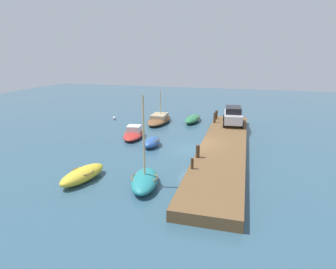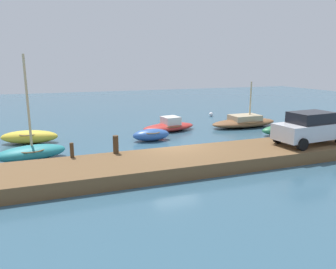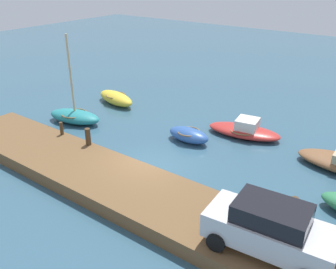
{
  "view_description": "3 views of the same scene",
  "coord_description": "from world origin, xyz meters",
  "px_view_note": "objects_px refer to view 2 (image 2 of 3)",
  "views": [
    {
      "loc": [
        -21.77,
        -3.64,
        7.66
      ],
      "look_at": [
        -0.74,
        2.08,
        1.34
      ],
      "focal_mm": 30.49,
      "sensor_mm": 36.0,
      "label": 1
    },
    {
      "loc": [
        -6.26,
        -16.01,
        5.0
      ],
      "look_at": [
        0.5,
        2.21,
        0.66
      ],
      "focal_mm": 34.45,
      "sensor_mm": 36.0,
      "label": 2
    },
    {
      "loc": [
        9.81,
        -11.83,
        9.05
      ],
      "look_at": [
        -0.21,
        1.82,
        1.1
      ],
      "focal_mm": 39.24,
      "sensor_mm": 36.0,
      "label": 3
    }
  ],
  "objects_px": {
    "rowboat_green": "(288,130)",
    "parked_car": "(310,128)",
    "rowboat_yellow": "(30,137)",
    "marker_buoy": "(211,114)",
    "mooring_post_mid_east": "(288,128)",
    "motorboat_red": "(169,126)",
    "dinghy_blue": "(151,135)",
    "mooring_post_west": "(72,150)",
    "sailboat_brown": "(244,122)",
    "mooring_post_east": "(311,127)",
    "mooring_post_mid_west": "(116,144)",
    "rowboat_teal": "(31,152)"
  },
  "relations": [
    {
      "from": "sailboat_brown",
      "to": "mooring_post_west",
      "type": "relative_size",
      "value": 8.07
    },
    {
      "from": "rowboat_yellow",
      "to": "marker_buoy",
      "type": "distance_m",
      "value": 16.64
    },
    {
      "from": "motorboat_red",
      "to": "mooring_post_mid_east",
      "type": "bearing_deg",
      "value": -62.63
    },
    {
      "from": "parked_car",
      "to": "sailboat_brown",
      "type": "bearing_deg",
      "value": 76.98
    },
    {
      "from": "parked_car",
      "to": "marker_buoy",
      "type": "height_order",
      "value": "parked_car"
    },
    {
      "from": "rowboat_teal",
      "to": "mooring_post_mid_east",
      "type": "distance_m",
      "value": 14.68
    },
    {
      "from": "mooring_post_west",
      "to": "mooring_post_east",
      "type": "distance_m",
      "value": 14.28
    },
    {
      "from": "dinghy_blue",
      "to": "mooring_post_east",
      "type": "relative_size",
      "value": 2.63
    },
    {
      "from": "sailboat_brown",
      "to": "mooring_post_east",
      "type": "relative_size",
      "value": 6.06
    },
    {
      "from": "marker_buoy",
      "to": "mooring_post_mid_east",
      "type": "bearing_deg",
      "value": -95.0
    },
    {
      "from": "sailboat_brown",
      "to": "mooring_post_mid_east",
      "type": "bearing_deg",
      "value": -100.83
    },
    {
      "from": "rowboat_yellow",
      "to": "rowboat_green",
      "type": "relative_size",
      "value": 0.89
    },
    {
      "from": "mooring_post_mid_west",
      "to": "marker_buoy",
      "type": "xyz_separation_m",
      "value": [
        11.5,
        11.8,
        -0.89
      ]
    },
    {
      "from": "sailboat_brown",
      "to": "rowboat_teal",
      "type": "distance_m",
      "value": 15.99
    },
    {
      "from": "mooring_post_mid_west",
      "to": "marker_buoy",
      "type": "height_order",
      "value": "mooring_post_mid_west"
    },
    {
      "from": "mooring_post_mid_east",
      "to": "sailboat_brown",
      "type": "bearing_deg",
      "value": 80.33
    },
    {
      "from": "mooring_post_west",
      "to": "parked_car",
      "type": "xyz_separation_m",
      "value": [
        12.4,
        -1.84,
        0.55
      ]
    },
    {
      "from": "rowboat_green",
      "to": "marker_buoy",
      "type": "distance_m",
      "value": 9.22
    },
    {
      "from": "rowboat_teal",
      "to": "mooring_post_west",
      "type": "distance_m",
      "value": 3.16
    },
    {
      "from": "rowboat_teal",
      "to": "mooring_post_west",
      "type": "bearing_deg",
      "value": -64.55
    },
    {
      "from": "dinghy_blue",
      "to": "rowboat_teal",
      "type": "bearing_deg",
      "value": -164.35
    },
    {
      "from": "parked_car",
      "to": "marker_buoy",
      "type": "bearing_deg",
      "value": 80.58
    },
    {
      "from": "rowboat_yellow",
      "to": "mooring_post_east",
      "type": "xyz_separation_m",
      "value": [
        16.44,
        -6.41,
        0.68
      ]
    },
    {
      "from": "mooring_post_mid_east",
      "to": "parked_car",
      "type": "height_order",
      "value": "parked_car"
    },
    {
      "from": "motorboat_red",
      "to": "mooring_post_mid_west",
      "type": "height_order",
      "value": "mooring_post_mid_west"
    },
    {
      "from": "mooring_post_mid_west",
      "to": "sailboat_brown",
      "type": "bearing_deg",
      "value": 28.56
    },
    {
      "from": "mooring_post_west",
      "to": "parked_car",
      "type": "height_order",
      "value": "parked_car"
    },
    {
      "from": "rowboat_green",
      "to": "parked_car",
      "type": "height_order",
      "value": "parked_car"
    },
    {
      "from": "rowboat_yellow",
      "to": "mooring_post_west",
      "type": "xyz_separation_m",
      "value": [
        2.16,
        -6.41,
        0.57
      ]
    },
    {
      "from": "dinghy_blue",
      "to": "marker_buoy",
      "type": "relative_size",
      "value": 6.43
    },
    {
      "from": "mooring_post_mid_west",
      "to": "rowboat_yellow",
      "type": "bearing_deg",
      "value": 123.46
    },
    {
      "from": "rowboat_green",
      "to": "mooring_post_west",
      "type": "distance_m",
      "value": 15.09
    },
    {
      "from": "mooring_post_east",
      "to": "marker_buoy",
      "type": "xyz_separation_m",
      "value": [
        -0.7,
        11.8,
        -0.91
      ]
    },
    {
      "from": "parked_car",
      "to": "rowboat_yellow",
      "type": "bearing_deg",
      "value": 145.98
    },
    {
      "from": "rowboat_teal",
      "to": "mooring_post_east",
      "type": "bearing_deg",
      "value": -20.92
    },
    {
      "from": "rowboat_green",
      "to": "parked_car",
      "type": "relative_size",
      "value": 1.0
    },
    {
      "from": "mooring_post_west",
      "to": "marker_buoy",
      "type": "height_order",
      "value": "mooring_post_west"
    },
    {
      "from": "mooring_post_mid_west",
      "to": "marker_buoy",
      "type": "bearing_deg",
      "value": 45.73
    },
    {
      "from": "rowboat_yellow",
      "to": "motorboat_red",
      "type": "xyz_separation_m",
      "value": [
        9.63,
        0.48,
        -0.05
      ]
    },
    {
      "from": "parked_car",
      "to": "motorboat_red",
      "type": "bearing_deg",
      "value": 115.0
    },
    {
      "from": "rowboat_green",
      "to": "mooring_post_mid_west",
      "type": "height_order",
      "value": "mooring_post_mid_west"
    },
    {
      "from": "motorboat_red",
      "to": "rowboat_green",
      "type": "height_order",
      "value": "motorboat_red"
    },
    {
      "from": "rowboat_yellow",
      "to": "sailboat_brown",
      "type": "bearing_deg",
      "value": 12.16
    },
    {
      "from": "rowboat_green",
      "to": "parked_car",
      "type": "distance_m",
      "value": 5.26
    },
    {
      "from": "dinghy_blue",
      "to": "marker_buoy",
      "type": "distance_m",
      "value": 11.12
    },
    {
      "from": "dinghy_blue",
      "to": "motorboat_red",
      "type": "xyz_separation_m",
      "value": [
        2.19,
        2.48,
        -0.02
      ]
    },
    {
      "from": "mooring_post_mid_west",
      "to": "mooring_post_east",
      "type": "height_order",
      "value": "mooring_post_east"
    },
    {
      "from": "dinghy_blue",
      "to": "motorboat_red",
      "type": "bearing_deg",
      "value": 48.94
    },
    {
      "from": "rowboat_yellow",
      "to": "rowboat_green",
      "type": "bearing_deg",
      "value": 0.21
    },
    {
      "from": "rowboat_yellow",
      "to": "marker_buoy",
      "type": "bearing_deg",
      "value": 31.52
    }
  ]
}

